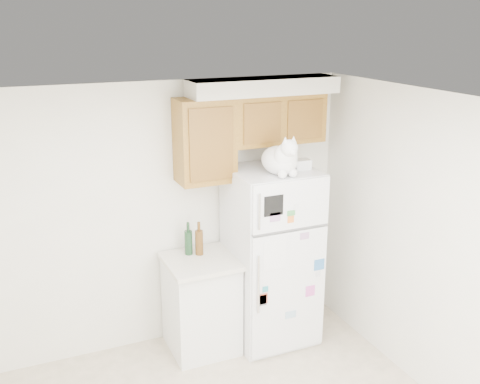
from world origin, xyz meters
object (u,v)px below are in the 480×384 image
storage_box_back (281,159)px  bottle_green (188,238)px  storage_box_front (302,164)px  bottle_amber (199,238)px  cat (282,159)px  base_counter (201,303)px  refrigerator (271,256)px

storage_box_back → bottle_green: bearing=157.6°
storage_box_front → bottle_amber: size_ratio=0.47×
storage_box_back → bottle_amber: size_ratio=0.57×
cat → storage_box_front: cat is taller
bottle_amber → base_counter: bearing=-105.8°
base_counter → storage_box_front: size_ratio=6.13×
refrigerator → bottle_green: bearing=164.3°
refrigerator → cat: cat is taller
storage_box_back → bottle_green: (-0.91, 0.07, -0.67)m
cat → storage_box_front: (0.25, 0.08, -0.09)m
cat → refrigerator: bearing=89.2°
refrigerator → bottle_amber: size_ratio=5.35×
storage_box_back → storage_box_front: size_ratio=1.20×
storage_box_front → bottle_amber: 1.16m
bottle_green → refrigerator: bearing=-15.7°
bottle_amber → refrigerator: bearing=-14.1°
base_counter → storage_box_front: 1.60m
base_counter → bottle_amber: bottle_amber is taller
refrigerator → bottle_amber: (-0.66, 0.17, 0.23)m
bottle_green → bottle_amber: size_ratio=0.98×
base_counter → cat: size_ratio=1.73×
refrigerator → storage_box_back: size_ratio=9.44×
bottle_green → bottle_amber: 0.10m
storage_box_back → storage_box_front: storage_box_back is taller
cat → storage_box_back: bearing=63.0°
storage_box_front → bottle_amber: bearing=167.7°
bottle_green → storage_box_back: bearing=-4.2°
cat → storage_box_back: 0.36m
cat → bottle_amber: cat is taller
bottle_green → bottle_amber: bearing=-26.5°
refrigerator → storage_box_back: (0.16, 0.14, 0.90)m
storage_box_front → bottle_green: storage_box_front is taller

